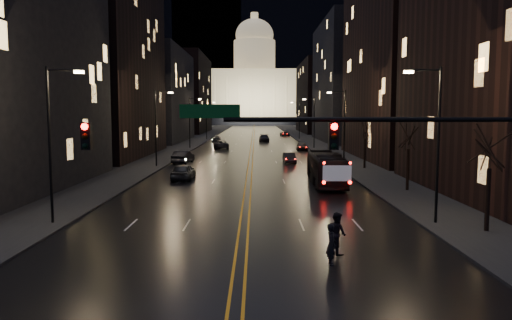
{
  "coord_description": "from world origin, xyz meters",
  "views": [
    {
      "loc": [
        0.67,
        -18.14,
        6.47
      ],
      "look_at": [
        0.68,
        10.2,
        3.74
      ],
      "focal_mm": 35.0,
      "sensor_mm": 36.0,
      "label": 1
    }
  ],
  "objects_px": {
    "oncoming_car_a": "(183,172)",
    "traffic_signal": "(399,150)",
    "bus": "(326,169)",
    "oncoming_car_b": "(183,157)",
    "receding_car_a": "(289,158)",
    "pedestrian_a": "(331,244)",
    "pedestrian_b": "(337,233)"
  },
  "relations": [
    {
      "from": "traffic_signal",
      "to": "oncoming_car_b",
      "type": "bearing_deg",
      "value": 107.93
    },
    {
      "from": "oncoming_car_a",
      "to": "pedestrian_a",
      "type": "distance_m",
      "value": 28.44
    },
    {
      "from": "oncoming_car_a",
      "to": "pedestrian_b",
      "type": "xyz_separation_m",
      "value": [
        10.63,
        -24.91,
        0.17
      ]
    },
    {
      "from": "oncoming_car_a",
      "to": "pedestrian_b",
      "type": "height_order",
      "value": "pedestrian_b"
    },
    {
      "from": "oncoming_car_a",
      "to": "oncoming_car_b",
      "type": "distance_m",
      "value": 15.62
    },
    {
      "from": "traffic_signal",
      "to": "receding_car_a",
      "type": "relative_size",
      "value": 4.24
    },
    {
      "from": "pedestrian_a",
      "to": "bus",
      "type": "bearing_deg",
      "value": -13.52
    },
    {
      "from": "receding_car_a",
      "to": "pedestrian_b",
      "type": "relative_size",
      "value": 2.1
    },
    {
      "from": "oncoming_car_a",
      "to": "pedestrian_a",
      "type": "relative_size",
      "value": 2.6
    },
    {
      "from": "traffic_signal",
      "to": "bus",
      "type": "xyz_separation_m",
      "value": [
        0.98,
        25.69,
        -3.65
      ]
    },
    {
      "from": "traffic_signal",
      "to": "receding_car_a",
      "type": "height_order",
      "value": "traffic_signal"
    },
    {
      "from": "receding_car_a",
      "to": "pedestrian_b",
      "type": "xyz_separation_m",
      "value": [
        -0.55,
        -40.47,
        0.3
      ]
    },
    {
      "from": "pedestrian_a",
      "to": "receding_car_a",
      "type": "bearing_deg",
      "value": -7.52
    },
    {
      "from": "traffic_signal",
      "to": "pedestrian_b",
      "type": "relative_size",
      "value": 8.91
    },
    {
      "from": "receding_car_a",
      "to": "oncoming_car_b",
      "type": "bearing_deg",
      "value": 178.48
    },
    {
      "from": "bus",
      "to": "receding_car_a",
      "type": "distance_m",
      "value": 19.05
    },
    {
      "from": "receding_car_a",
      "to": "pedestrian_a",
      "type": "relative_size",
      "value": 2.27
    },
    {
      "from": "traffic_signal",
      "to": "pedestrian_a",
      "type": "distance_m",
      "value": 5.29
    },
    {
      "from": "oncoming_car_b",
      "to": "oncoming_car_a",
      "type": "bearing_deg",
      "value": 105.9
    },
    {
      "from": "oncoming_car_b",
      "to": "pedestrian_a",
      "type": "bearing_deg",
      "value": 114.01
    },
    {
      "from": "traffic_signal",
      "to": "oncoming_car_a",
      "type": "distance_m",
      "value": 31.79
    },
    {
      "from": "pedestrian_b",
      "to": "pedestrian_a",
      "type": "bearing_deg",
      "value": 138.75
    },
    {
      "from": "pedestrian_b",
      "to": "oncoming_car_a",
      "type": "bearing_deg",
      "value": -1.19
    },
    {
      "from": "traffic_signal",
      "to": "oncoming_car_b",
      "type": "distance_m",
      "value": 46.99
    },
    {
      "from": "receding_car_a",
      "to": "pedestrian_a",
      "type": "xyz_separation_m",
      "value": [
        -1.06,
        -42.15,
        0.23
      ]
    },
    {
      "from": "pedestrian_a",
      "to": "pedestrian_b",
      "type": "bearing_deg",
      "value": -23.04
    },
    {
      "from": "oncoming_car_a",
      "to": "traffic_signal",
      "type": "bearing_deg",
      "value": 115.01
    },
    {
      "from": "receding_car_a",
      "to": "pedestrian_b",
      "type": "bearing_deg",
      "value": -92.74
    },
    {
      "from": "traffic_signal",
      "to": "oncoming_car_a",
      "type": "xyz_separation_m",
      "value": [
        -12.16,
        29.06,
        -4.31
      ]
    },
    {
      "from": "bus",
      "to": "pedestrian_a",
      "type": "bearing_deg",
      "value": -96.4
    },
    {
      "from": "bus",
      "to": "oncoming_car_a",
      "type": "bearing_deg",
      "value": 166.65
    },
    {
      "from": "bus",
      "to": "oncoming_car_a",
      "type": "xyz_separation_m",
      "value": [
        -13.14,
        3.37,
        -0.66
      ]
    }
  ]
}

